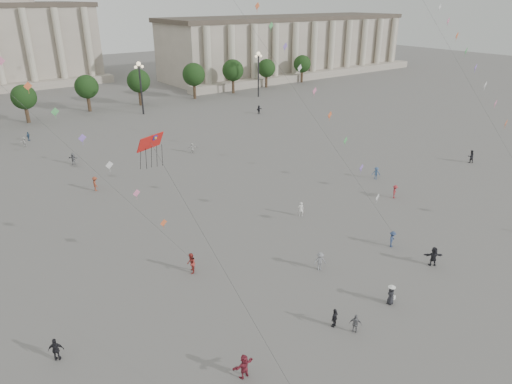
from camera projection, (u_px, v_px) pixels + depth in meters
ground at (334, 313)px, 35.35m from camera, size 360.00×360.00×0.00m
hall_east at (289, 46)px, 142.36m from camera, size 84.00×26.22×17.20m
tree_row at (54, 90)px, 90.82m from camera, size 137.12×5.12×8.00m
lamp_post_mid_east at (140, 78)px, 92.34m from camera, size 2.00×0.90×10.65m
lamp_post_far_east at (258, 66)px, 108.74m from camera, size 2.00×0.90×10.65m
person_crowd_0 at (28, 136)px, 77.40m from camera, size 0.89×0.89×1.52m
person_crowd_3 at (434, 256)px, 41.32m from camera, size 1.69×1.47×1.84m
person_crowd_4 at (24, 142)px, 74.55m from camera, size 1.43×1.06×1.50m
person_crowd_6 at (320, 261)px, 40.61m from camera, size 1.33×1.10×1.79m
person_crowd_7 at (192, 148)px, 71.37m from camera, size 1.51×0.75×1.56m
person_crowd_8 at (395, 192)px, 55.26m from camera, size 1.23×1.05×1.65m
person_crowd_9 at (259, 110)px, 95.04m from camera, size 1.74×0.91×1.79m
person_crowd_12 at (73, 159)px, 66.39m from camera, size 1.51×1.47×1.72m
person_crowd_13 at (301, 209)px, 50.65m from camera, size 0.75×0.68×1.72m
person_crowd_14 at (376, 173)px, 61.01m from camera, size 1.18×1.23×1.68m
person_crowd_15 at (471, 156)px, 67.05m from camera, size 1.16×1.09×1.90m
person_crowd_17 at (95, 184)px, 57.35m from camera, size 0.73×1.22×1.85m
tourist_1 at (56, 350)px, 30.49m from camera, size 1.10×0.85×1.74m
tourist_2 at (244, 366)px, 29.12m from camera, size 1.63×0.58×1.74m
tourist_3 at (355, 324)px, 33.06m from camera, size 0.84×0.94×1.54m
tourist_4 at (335, 318)px, 33.66m from camera, size 0.98×0.64×1.54m
kite_flyer_0 at (191, 263)px, 40.16m from camera, size 1.10×1.18×1.93m
kite_flyer_1 at (392, 239)px, 44.43m from camera, size 1.23×0.99×1.66m
hat_person at (391, 295)px, 36.14m from camera, size 0.89×0.69×1.69m
dragon_kite at (153, 154)px, 31.00m from camera, size 2.23×9.66×21.58m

